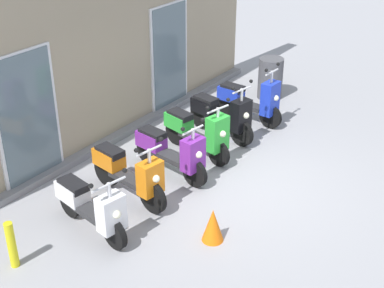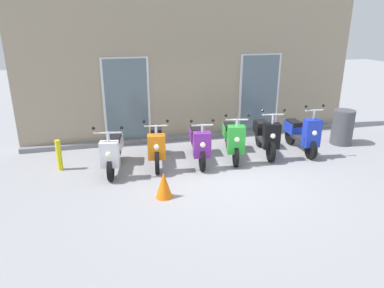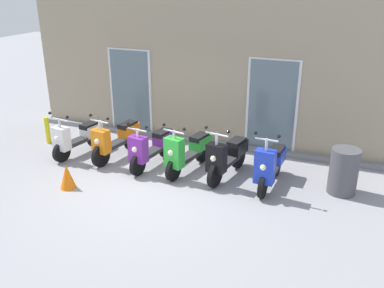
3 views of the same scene
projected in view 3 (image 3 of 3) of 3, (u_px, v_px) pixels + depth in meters
name	position (u px, v px, depth m)	size (l,w,h in m)	color
ground_plane	(149.00, 188.00, 8.57)	(40.00, 40.00, 0.00)	#939399
storefront_facade	(199.00, 67.00, 10.37)	(9.31, 0.50, 4.02)	gray
scooter_white	(78.00, 137.00, 10.04)	(0.67, 1.56, 1.17)	black
scooter_orange	(116.00, 139.00, 9.82)	(0.61, 1.67, 1.20)	black
scooter_purple	(152.00, 147.00, 9.40)	(0.59, 1.63, 1.17)	black
scooter_green	(188.00, 151.00, 9.13)	(0.69, 1.63, 1.23)	black
scooter_black	(227.00, 156.00, 8.86)	(0.65, 1.60, 1.27)	black
scooter_blue	(271.00, 165.00, 8.45)	(0.51, 1.57, 1.33)	black
traffic_cone	(67.00, 176.00, 8.48)	(0.32, 0.32, 0.52)	orange
curb_bollard	(48.00, 130.00, 10.75)	(0.12, 0.12, 0.70)	yellow
trash_bin	(344.00, 171.00, 8.23)	(0.56, 0.56, 0.93)	#4C4C51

